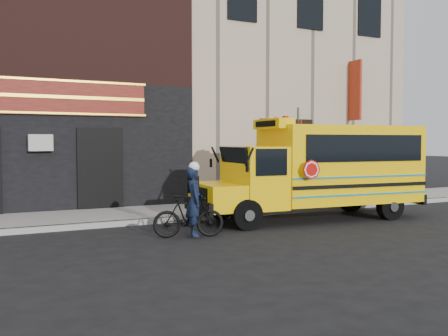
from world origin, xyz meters
name	(u,v)px	position (x,y,z in m)	size (l,w,h in m)	color
ground	(275,232)	(0.00, 0.00, 0.00)	(120.00, 120.00, 0.00)	black
curb	(229,215)	(0.00, 2.60, 0.07)	(40.00, 0.20, 0.15)	gray
sidewalk	(208,209)	(0.00, 4.10, 0.07)	(40.00, 3.00, 0.15)	gray
building	(146,53)	(-0.04, 10.45, 6.13)	(20.00, 10.70, 12.00)	tan
school_bus	(321,168)	(2.37, 1.27, 1.51)	(7.05, 2.68, 2.92)	black
sign_pole	(298,154)	(2.94, 3.26, 1.88)	(0.07, 0.30, 3.42)	#373E38
bicycle	(189,216)	(-2.24, 0.31, 0.51)	(0.48, 1.69, 1.01)	black
cyclist	(194,203)	(-2.13, 0.22, 0.82)	(0.60, 0.39, 1.65)	black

